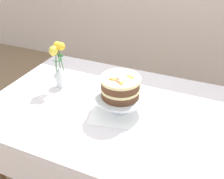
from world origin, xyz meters
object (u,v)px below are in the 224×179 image
layer_cake (120,87)px  cake_stand (120,98)px  flower_vase (58,64)px  dining_table (105,119)px

layer_cake → cake_stand: bearing=111.4°
layer_cake → flower_vase: flower_vase is taller
cake_stand → flower_vase: flower_vase is taller
layer_cake → dining_table: bearing=-178.1°
cake_stand → layer_cake: bearing=-68.6°
dining_table → layer_cake: (0.09, 0.00, 0.25)m
cake_stand → layer_cake: (0.00, -0.00, 0.08)m
flower_vase → dining_table: bearing=-14.9°
cake_stand → flower_vase: (-0.47, 0.10, 0.08)m
cake_stand → flower_vase: bearing=168.4°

